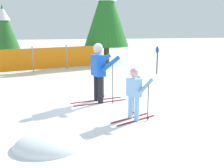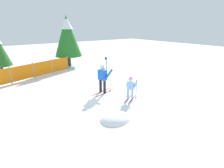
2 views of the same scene
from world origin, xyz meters
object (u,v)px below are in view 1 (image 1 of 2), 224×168
(skier_adult, at_px, (99,67))
(conifer_far, at_px, (106,12))
(conifer_near, at_px, (3,28))
(safety_fence, at_px, (33,59))
(trail_marker, at_px, (157,57))
(skier_child, at_px, (135,90))

(skier_adult, relative_size, conifer_far, 0.37)
(skier_adult, distance_m, conifer_near, 9.16)
(safety_fence, distance_m, conifer_near, 3.49)
(conifer_far, relative_size, trail_marker, 3.73)
(safety_fence, bearing_deg, skier_adult, -65.56)
(skier_adult, bearing_deg, safety_fence, 97.64)
(skier_adult, height_order, conifer_near, conifer_near)
(conifer_far, xyz_separation_m, trail_marker, (1.76, -3.56, -2.03))
(skier_child, bearing_deg, conifer_far, 57.13)
(skier_child, height_order, safety_fence, skier_child)
(skier_child, xyz_separation_m, conifer_far, (0.61, 9.23, 2.07))
(skier_adult, height_order, conifer_far, conifer_far)
(skier_child, bearing_deg, conifer_near, 87.35)
(safety_fence, bearing_deg, trail_marker, -13.93)
(conifer_far, distance_m, trail_marker, 4.46)
(skier_child, bearing_deg, safety_fence, 84.65)
(conifer_near, relative_size, trail_marker, 2.60)
(conifer_far, bearing_deg, skier_adult, -99.31)
(safety_fence, bearing_deg, conifer_far, 30.89)
(skier_child, height_order, conifer_far, conifer_far)
(safety_fence, bearing_deg, skier_child, -66.25)
(skier_child, height_order, conifer_near, conifer_near)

